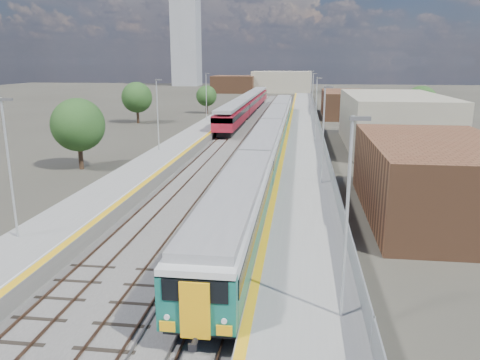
# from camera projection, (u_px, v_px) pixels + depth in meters

# --- Properties ---
(ground) EXTENTS (320.00, 320.00, 0.00)m
(ground) POSITION_uv_depth(u_px,v_px,m) (265.00, 138.00, 64.75)
(ground) COLOR #47443A
(ground) RESTS_ON ground
(ballast_bed) EXTENTS (10.50, 155.00, 0.06)m
(ballast_bed) POSITION_uv_depth(u_px,v_px,m) (251.00, 135.00, 67.43)
(ballast_bed) COLOR #565451
(ballast_bed) RESTS_ON ground
(tracks) EXTENTS (8.96, 160.00, 0.17)m
(tracks) POSITION_uv_depth(u_px,v_px,m) (256.00, 132.00, 68.95)
(tracks) COLOR #4C3323
(tracks) RESTS_ON ground
(platform_right) EXTENTS (4.70, 155.00, 8.52)m
(platform_right) POSITION_uv_depth(u_px,v_px,m) (303.00, 132.00, 66.36)
(platform_right) COLOR slate
(platform_right) RESTS_ON ground
(platform_left) EXTENTS (4.30, 155.00, 8.52)m
(platform_left) POSITION_uv_depth(u_px,v_px,m) (204.00, 130.00, 68.15)
(platform_left) COLOR slate
(platform_left) RESTS_ON ground
(buildings) EXTENTS (72.00, 185.50, 40.00)m
(buildings) POSITION_uv_depth(u_px,v_px,m) (230.00, 60.00, 149.54)
(buildings) COLOR brown
(buildings) RESTS_ON ground
(green_train) EXTENTS (2.89, 80.31, 3.18)m
(green_train) POSITION_uv_depth(u_px,v_px,m) (271.00, 132.00, 54.50)
(green_train) COLOR black
(green_train) RESTS_ON ground
(red_train) EXTENTS (3.00, 60.80, 3.79)m
(red_train) POSITION_uv_depth(u_px,v_px,m) (248.00, 104.00, 90.92)
(red_train) COLOR black
(red_train) RESTS_ON ground
(tree_a) EXTENTS (5.11, 5.11, 6.92)m
(tree_a) POSITION_uv_depth(u_px,v_px,m) (78.00, 125.00, 44.89)
(tree_a) COLOR #382619
(tree_a) RESTS_ON ground
(tree_b) EXTENTS (5.13, 5.13, 6.96)m
(tree_b) POSITION_uv_depth(u_px,v_px,m) (137.00, 97.00, 78.92)
(tree_b) COLOR #382619
(tree_b) RESTS_ON ground
(tree_c) EXTENTS (4.14, 4.14, 5.61)m
(tree_c) POSITION_uv_depth(u_px,v_px,m) (206.00, 96.00, 94.20)
(tree_c) COLOR #382619
(tree_c) RESTS_ON ground
(tree_d) EXTENTS (4.95, 4.95, 6.71)m
(tree_d) POSITION_uv_depth(u_px,v_px,m) (421.00, 102.00, 71.56)
(tree_d) COLOR #382619
(tree_d) RESTS_ON ground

